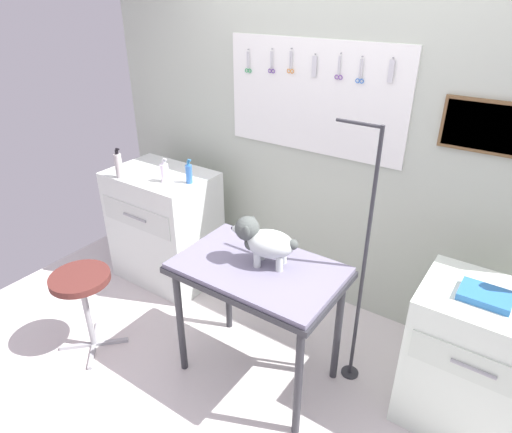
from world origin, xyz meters
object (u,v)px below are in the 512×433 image
Objects in this scene: grooming_table at (258,279)px; counter_left at (165,226)px; stool at (82,288)px; cabinet_right at (476,362)px; shampoo_bottle at (165,172)px; grooming_arm at (361,275)px; dog at (263,241)px.

counter_left reaches higher than grooming_table.
stool is at bearing -157.19° from grooming_table.
cabinet_right is (2.40, -0.10, -0.04)m from counter_left.
grooming_table reaches higher than stool.
grooming_table is at bearing -19.37° from shampoo_bottle.
grooming_arm is 1.76m from counter_left.
grooming_table is 1.02× the size of counter_left.
grooming_table is at bearing -161.81° from cabinet_right.
counter_left is 0.94m from stool.
shampoo_bottle is at bearing -30.84° from counter_left.
dog is (-0.48, -0.28, 0.21)m from grooming_arm.
counter_left is at bearing 174.84° from grooming_arm.
cabinet_right is at bearing -0.06° from shampoo_bottle.
grooming_table is 0.24m from dog.
dog is 1.31m from cabinet_right.
dog is (0.01, 0.04, 0.24)m from grooming_table.
grooming_arm is at bearing -5.16° from counter_left.
grooming_arm is (0.49, 0.32, 0.03)m from grooming_table.
shampoo_bottle is (0.16, -0.10, 0.54)m from counter_left.
grooming_table is 1.18m from shampoo_bottle.
dog reaches higher than cabinet_right.
stool is at bearing -159.55° from cabinet_right.
grooming_table is 1.25m from cabinet_right.
shampoo_bottle reaches higher than cabinet_right.
grooming_arm reaches higher than counter_left.
grooming_arm is at bearing 26.34° from stool.
grooming_arm is 8.97× the size of shampoo_bottle.
grooming_arm is at bearing 33.35° from grooming_table.
dog is at bearing 78.78° from grooming_table.
grooming_table is 1.36m from counter_left.
shampoo_bottle reaches higher than counter_left.
cabinet_right is (0.66, 0.06, -0.33)m from grooming_arm.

